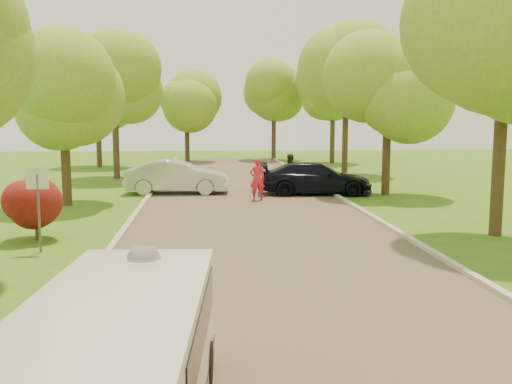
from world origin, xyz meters
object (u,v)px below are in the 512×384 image
object	(u,v)px
minivan	(117,371)
longboard	(147,373)
dark_sedan	(316,178)
person_striped	(257,179)
silver_sedan	(177,177)
street_sign	(38,191)
skateboarder	(145,310)
person_olive	(289,171)

from	to	relation	value
minivan	longboard	size ratio (longest dim) A/B	5.08
dark_sedan	person_striped	world-z (taller)	person_striped
person_striped	silver_sedan	bearing A→B (deg)	-45.61
street_sign	silver_sedan	world-z (taller)	street_sign
street_sign	skateboarder	distance (m)	8.26
longboard	person_olive	xyz separation A→B (m)	(4.82, 20.03, 0.75)
minivan	skateboarder	xyz separation A→B (m)	(0.12, 1.58, 0.09)
silver_sedan	dark_sedan	size ratio (longest dim) A/B	0.93
street_sign	dark_sedan	distance (m)	13.81
dark_sedan	person_olive	size ratio (longest dim) A/B	2.96
street_sign	person_olive	size ratio (longest dim) A/B	1.29
minivan	dark_sedan	bearing A→B (deg)	77.69
silver_sedan	person_olive	size ratio (longest dim) A/B	2.74
street_sign	dark_sedan	size ratio (longest dim) A/B	0.44
skateboarder	person_striped	xyz separation A→B (m)	(2.91, 16.15, -0.06)
street_sign	skateboarder	xyz separation A→B (m)	(3.42, -7.49, -0.62)
street_sign	longboard	size ratio (longest dim) A/B	2.47
longboard	silver_sedan	bearing A→B (deg)	-82.03
dark_sedan	street_sign	bearing A→B (deg)	143.95
longboard	skateboarder	size ratio (longest dim) A/B	0.53
skateboarder	person_olive	xyz separation A→B (m)	(4.82, 20.03, -0.10)
minivan	longboard	world-z (taller)	minivan
skateboarder	person_striped	bearing A→B (deg)	-93.78
street_sign	dark_sedan	world-z (taller)	street_sign
minivan	skateboarder	world-z (taller)	skateboarder
minivan	street_sign	bearing A→B (deg)	114.33
silver_sedan	dark_sedan	xyz separation A→B (m)	(6.18, -0.85, -0.04)
minivan	dark_sedan	distance (m)	20.26
skateboarder	person_striped	distance (m)	16.41
skateboarder	person_olive	distance (m)	20.61
silver_sedan	longboard	size ratio (longest dim) A/B	5.25
person_striped	person_olive	world-z (taller)	person_striped
street_sign	person_striped	xyz separation A→B (m)	(6.33, 8.66, -0.67)
street_sign	minivan	world-z (taller)	street_sign
dark_sedan	longboard	bearing A→B (deg)	167.61
street_sign	silver_sedan	distance (m)	11.60
dark_sedan	person_olive	bearing A→B (deg)	26.67
silver_sedan	longboard	bearing A→B (deg)	-174.83
minivan	longboard	distance (m)	1.76
dark_sedan	skateboarder	bearing A→B (deg)	167.61
longboard	person_olive	bearing A→B (deg)	-97.10
longboard	skateboarder	xyz separation A→B (m)	(-0.00, -0.00, 0.85)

